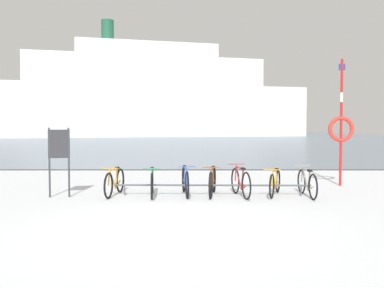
{
  "coord_description": "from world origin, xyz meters",
  "views": [
    {
      "loc": [
        0.38,
        -7.45,
        1.88
      ],
      "look_at": [
        0.39,
        4.64,
        1.35
      ],
      "focal_mm": 38.21,
      "sensor_mm": 36.0,
      "label": 1
    }
  ],
  "objects_px": {
    "bicycle_4": "(240,182)",
    "bicycle_6": "(307,183)",
    "ferry_ship": "(151,99)",
    "rescue_post": "(341,126)",
    "info_sign": "(59,151)",
    "bicycle_2": "(185,181)",
    "bicycle_1": "(152,183)",
    "bicycle_3": "(212,182)",
    "bicycle_0": "(114,182)",
    "bicycle_5": "(275,183)"
  },
  "relations": [
    {
      "from": "bicycle_4",
      "to": "bicycle_6",
      "type": "bearing_deg",
      "value": -0.9
    },
    {
      "from": "ferry_ship",
      "to": "rescue_post",
      "type": "bearing_deg",
      "value": -78.88
    },
    {
      "from": "info_sign",
      "to": "ferry_ship",
      "type": "xyz_separation_m",
      "value": [
        -3.75,
        62.87,
        5.56
      ]
    },
    {
      "from": "bicycle_6",
      "to": "ferry_ship",
      "type": "xyz_separation_m",
      "value": [
        -10.32,
        62.79,
        6.44
      ]
    },
    {
      "from": "bicycle_6",
      "to": "bicycle_2",
      "type": "bearing_deg",
      "value": 175.85
    },
    {
      "from": "bicycle_1",
      "to": "bicycle_3",
      "type": "height_order",
      "value": "bicycle_3"
    },
    {
      "from": "bicycle_0",
      "to": "bicycle_4",
      "type": "relative_size",
      "value": 1.02
    },
    {
      "from": "bicycle_3",
      "to": "info_sign",
      "type": "bearing_deg",
      "value": -176.0
    },
    {
      "from": "bicycle_2",
      "to": "rescue_post",
      "type": "bearing_deg",
      "value": 20.03
    },
    {
      "from": "bicycle_4",
      "to": "info_sign",
      "type": "bearing_deg",
      "value": -178.71
    },
    {
      "from": "bicycle_0",
      "to": "bicycle_1",
      "type": "distance_m",
      "value": 1.03
    },
    {
      "from": "ferry_ship",
      "to": "bicycle_1",
      "type": "bearing_deg",
      "value": -84.37
    },
    {
      "from": "bicycle_1",
      "to": "bicycle_4",
      "type": "bearing_deg",
      "value": -1.48
    },
    {
      "from": "bicycle_0",
      "to": "bicycle_6",
      "type": "bearing_deg",
      "value": -2.03
    },
    {
      "from": "bicycle_0",
      "to": "info_sign",
      "type": "bearing_deg",
      "value": -169.41
    },
    {
      "from": "info_sign",
      "to": "rescue_post",
      "type": "height_order",
      "value": "rescue_post"
    },
    {
      "from": "rescue_post",
      "to": "bicycle_4",
      "type": "bearing_deg",
      "value": -149.68
    },
    {
      "from": "bicycle_0",
      "to": "bicycle_2",
      "type": "bearing_deg",
      "value": 1.55
    },
    {
      "from": "bicycle_2",
      "to": "rescue_post",
      "type": "xyz_separation_m",
      "value": [
        4.87,
        1.77,
        1.5
      ]
    },
    {
      "from": "bicycle_5",
      "to": "rescue_post",
      "type": "distance_m",
      "value": 3.41
    },
    {
      "from": "info_sign",
      "to": "ferry_ship",
      "type": "distance_m",
      "value": 63.23
    },
    {
      "from": "bicycle_3",
      "to": "bicycle_4",
      "type": "height_order",
      "value": "bicycle_4"
    },
    {
      "from": "bicycle_2",
      "to": "bicycle_6",
      "type": "xyz_separation_m",
      "value": [
        3.25,
        -0.24,
        -0.02
      ]
    },
    {
      "from": "bicycle_4",
      "to": "bicycle_6",
      "type": "relative_size",
      "value": 1.01
    },
    {
      "from": "rescue_post",
      "to": "bicycle_1",
      "type": "bearing_deg",
      "value": -161.56
    },
    {
      "from": "info_sign",
      "to": "bicycle_3",
      "type": "bearing_deg",
      "value": 4.0
    },
    {
      "from": "bicycle_5",
      "to": "bicycle_2",
      "type": "bearing_deg",
      "value": 178.75
    },
    {
      "from": "bicycle_4",
      "to": "info_sign",
      "type": "relative_size",
      "value": 0.91
    },
    {
      "from": "bicycle_5",
      "to": "ferry_ship",
      "type": "bearing_deg",
      "value": 98.63
    },
    {
      "from": "bicycle_1",
      "to": "bicycle_2",
      "type": "distance_m",
      "value": 0.9
    },
    {
      "from": "info_sign",
      "to": "bicycle_5",
      "type": "bearing_deg",
      "value": 2.61
    },
    {
      "from": "bicycle_5",
      "to": "bicycle_6",
      "type": "distance_m",
      "value": 0.84
    },
    {
      "from": "bicycle_3",
      "to": "bicycle_5",
      "type": "distance_m",
      "value": 1.7
    },
    {
      "from": "bicycle_1",
      "to": "bicycle_3",
      "type": "distance_m",
      "value": 1.63
    },
    {
      "from": "bicycle_0",
      "to": "ferry_ship",
      "type": "bearing_deg",
      "value": 94.71
    },
    {
      "from": "bicycle_4",
      "to": "ferry_ship",
      "type": "relative_size",
      "value": 0.03
    },
    {
      "from": "bicycle_6",
      "to": "rescue_post",
      "type": "distance_m",
      "value": 2.99
    },
    {
      "from": "bicycle_6",
      "to": "rescue_post",
      "type": "xyz_separation_m",
      "value": [
        1.62,
        2.01,
        1.52
      ]
    },
    {
      "from": "bicycle_3",
      "to": "rescue_post",
      "type": "height_order",
      "value": "rescue_post"
    },
    {
      "from": "bicycle_0",
      "to": "bicycle_5",
      "type": "xyz_separation_m",
      "value": [
        4.35,
        -0.0,
        -0.02
      ]
    },
    {
      "from": "bicycle_0",
      "to": "bicycle_6",
      "type": "distance_m",
      "value": 5.17
    },
    {
      "from": "info_sign",
      "to": "ferry_ship",
      "type": "height_order",
      "value": "ferry_ship"
    },
    {
      "from": "bicycle_3",
      "to": "bicycle_6",
      "type": "height_order",
      "value": "bicycle_3"
    },
    {
      "from": "bicycle_6",
      "to": "info_sign",
      "type": "bearing_deg",
      "value": -179.3
    },
    {
      "from": "ferry_ship",
      "to": "bicycle_6",
      "type": "bearing_deg",
      "value": -80.67
    },
    {
      "from": "bicycle_2",
      "to": "bicycle_3",
      "type": "bearing_deg",
      "value": -2.46
    },
    {
      "from": "bicycle_0",
      "to": "bicycle_4",
      "type": "distance_m",
      "value": 3.4
    },
    {
      "from": "bicycle_2",
      "to": "bicycle_6",
      "type": "distance_m",
      "value": 3.26
    },
    {
      "from": "rescue_post",
      "to": "bicycle_5",
      "type": "bearing_deg",
      "value": -143.12
    },
    {
      "from": "bicycle_5",
      "to": "bicycle_1",
      "type": "bearing_deg",
      "value": -178.39
    }
  ]
}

